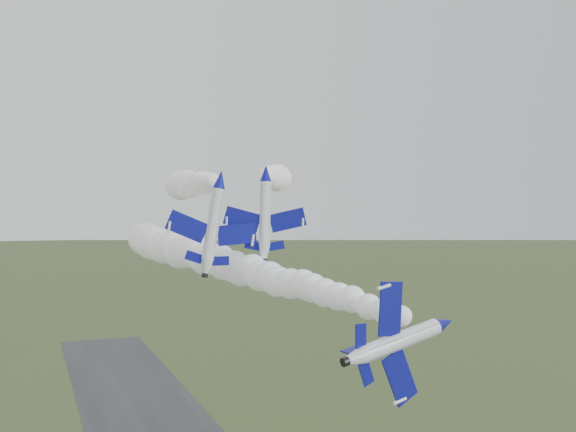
% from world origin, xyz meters
% --- Properties ---
extents(jet_lead, '(3.54, 11.21, 9.14)m').
position_xyz_m(jet_lead, '(8.83, -10.38, 31.44)').
color(jet_lead, white).
extents(smoke_trail_jet_lead, '(18.69, 70.11, 5.56)m').
position_xyz_m(smoke_trail_jet_lead, '(2.42, 26.43, 33.55)').
color(smoke_trail_jet_lead, white).
extents(jet_pair_left, '(10.75, 12.92, 3.47)m').
position_xyz_m(jet_pair_left, '(-0.38, 21.05, 44.22)').
color(jet_pair_left, white).
extents(smoke_trail_jet_pair_left, '(12.25, 54.02, 5.51)m').
position_xyz_m(smoke_trail_jet_pair_left, '(3.50, 50.65, 45.01)').
color(smoke_trail_jet_pair_left, white).
extents(jet_pair_right, '(9.88, 11.35, 2.91)m').
position_xyz_m(jet_pair_right, '(4.98, 20.05, 45.04)').
color(jet_pair_right, white).
extents(smoke_trail_jet_pair_right, '(26.21, 56.88, 5.25)m').
position_xyz_m(smoke_trail_jet_pair_right, '(17.38, 49.66, 46.37)').
color(smoke_trail_jet_pair_right, white).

